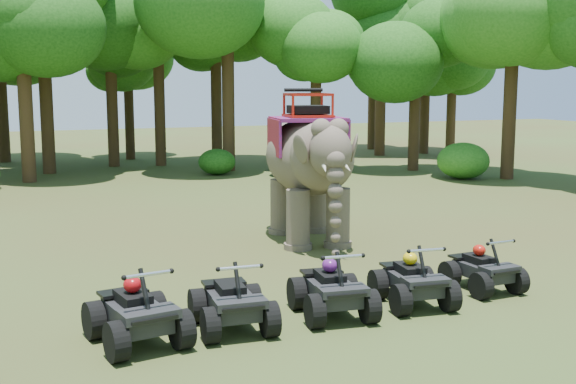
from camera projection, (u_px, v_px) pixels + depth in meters
name	position (u px, v px, depth m)	size (l,w,h in m)	color
ground	(310.00, 291.00, 14.87)	(110.00, 110.00, 0.00)	#47381E
elephant	(309.00, 166.00, 19.42)	(2.14, 4.86, 4.08)	#4E4139
atv_0	(136.00, 304.00, 11.78)	(1.33, 1.83, 1.35)	black
atv_1	(232.00, 293.00, 12.48)	(1.26, 1.73, 1.28)	black
atv_2	(332.00, 282.00, 13.20)	(1.27, 1.74, 1.29)	black
atv_3	(413.00, 274.00, 13.85)	(1.23, 1.68, 1.25)	black
atv_4	(483.00, 263.00, 14.86)	(1.13, 1.55, 1.15)	black
tree_0	(111.00, 80.00, 36.41)	(6.17, 6.17, 8.82)	#195114
tree_1	(216.00, 77.00, 38.33)	(6.35, 6.35, 9.07)	#195114
tree_2	(316.00, 93.00, 35.02)	(5.24, 5.24, 7.48)	#195114
tree_3	(415.00, 91.00, 34.82)	(5.38, 5.38, 7.69)	#195114
tree_4	(511.00, 72.00, 31.57)	(6.62, 6.62, 9.46)	#195114
tree_25	(24.00, 67.00, 30.46)	(6.86, 6.86, 9.80)	#195114
tree_26	(228.00, 68.00, 34.52)	(6.94, 6.94, 9.92)	#195114
tree_30	(452.00, 88.00, 41.34)	(5.56, 5.56, 7.94)	#195114
tree_33	(0.00, 68.00, 38.30)	(7.04, 7.04, 10.06)	#195114
tree_34	(129.00, 94.00, 40.00)	(5.11, 5.11, 7.30)	#195114
tree_35	(159.00, 84.00, 36.83)	(5.90, 5.90, 8.42)	#195114
tree_36	(426.00, 79.00, 43.19)	(6.28, 6.28, 8.97)	#195114
tree_37	(44.00, 66.00, 33.41)	(7.06, 7.06, 10.08)	#195114
tree_39	(381.00, 66.00, 41.91)	(7.32, 7.32, 10.45)	#195114
tree_41	(372.00, 91.00, 46.12)	(5.20, 5.20, 7.42)	#195114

